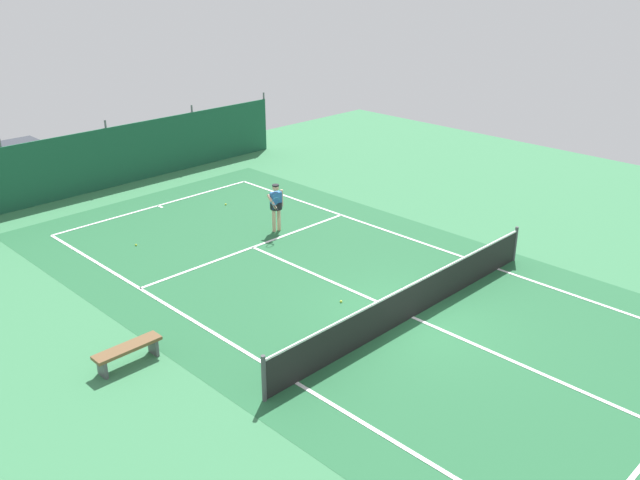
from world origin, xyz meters
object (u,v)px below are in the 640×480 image
tennis_net (413,300)px  tennis_ball_near_player (136,245)px  tennis_ball_by_sideline (341,301)px  parked_car (24,163)px  courtside_bench (128,351)px  tennis_ball_midcourt (226,204)px  tennis_player (276,204)px

tennis_net → tennis_ball_near_player: tennis_net is taller
tennis_net → tennis_ball_by_sideline: size_ratio=153.33×
tennis_ball_by_sideline → parked_car: bearing=95.4°
courtside_bench → tennis_ball_midcourt: bearing=40.5°
tennis_ball_midcourt → tennis_ball_near_player: bearing=-167.0°
tennis_net → tennis_ball_by_sideline: (-0.71, 1.85, -0.48)m
tennis_net → courtside_bench: tennis_net is taller
parked_car → tennis_ball_midcourt: bearing=117.8°
tennis_ball_midcourt → courtside_bench: courtside_bench is taller
parked_car → courtside_bench: 15.39m
tennis_ball_near_player → tennis_ball_by_sideline: same height
tennis_ball_by_sideline → courtside_bench: 5.77m
tennis_net → parked_car: (-2.26, 18.05, 0.33)m
tennis_ball_midcourt → tennis_net: bearing=-100.2°
tennis_net → parked_car: size_ratio=2.40×
tennis_ball_near_player → parked_car: 8.94m
courtside_bench → tennis_net: bearing=-27.0°
tennis_ball_near_player → tennis_player: bearing=-29.0°
tennis_player → parked_car: size_ratio=0.39×
tennis_net → tennis_player: (1.48, 6.91, 0.45)m
tennis_ball_near_player → tennis_ball_midcourt: (4.40, 1.02, 0.00)m
tennis_net → parked_car: parked_car is taller
tennis_net → tennis_player: tennis_player is taller
tennis_ball_near_player → courtside_bench: 7.03m
parked_car → tennis_player: bearing=108.9°
tennis_ball_midcourt → courtside_bench: (-8.14, -6.96, 0.34)m
courtside_bench → tennis_ball_near_player: bearing=57.8°
tennis_net → tennis_ball_near_player: size_ratio=153.33×
tennis_player → parked_car: 11.75m
tennis_player → parked_car: (-3.73, 11.14, -0.12)m
tennis_ball_midcourt → tennis_ball_by_sideline: 8.71m
tennis_ball_near_player → courtside_bench: size_ratio=0.04×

